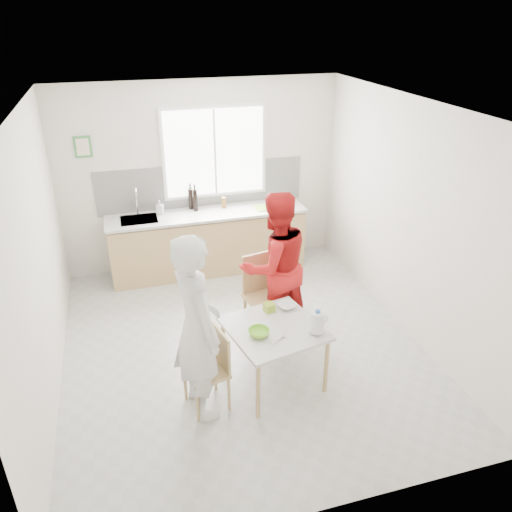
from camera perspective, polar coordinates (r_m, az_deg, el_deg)
The scene contains 21 objects.
ground at distance 5.93m, azimuth -1.60°, elevation -10.09°, with size 4.50×4.50×0.00m, color #B7B7B2.
room_shell at distance 5.12m, azimuth -1.83°, elevation 4.83°, with size 4.50×4.50×4.50m.
window at distance 7.21m, azimuth -4.76°, elevation 11.72°, with size 1.50×0.06×1.30m.
backsplash at distance 7.32m, azimuth -6.18°, elevation 8.01°, with size 3.00×0.02×0.65m, color white.
picture_frame at distance 7.05m, azimuth -19.19°, elevation 11.70°, with size 0.22×0.03×0.28m.
kitchen_counter at distance 7.36m, azimuth -5.50°, elevation 1.36°, with size 2.84×0.64×1.37m.
dining_table at distance 5.07m, azimuth 2.06°, elevation -8.78°, with size 1.04×1.04×0.68m.
chair_left at distance 4.92m, azimuth -5.09°, elevation -12.41°, with size 0.45×0.45×0.82m.
chair_far at distance 5.85m, azimuth 1.00°, elevation -4.13°, with size 0.55×0.55×1.01m.
person_white at distance 4.60m, azimuth -6.75°, elevation -8.19°, with size 0.68×0.45×1.86m, color silver.
person_red at distance 5.69m, azimuth 2.18°, elevation -1.17°, with size 0.87×0.67×1.78m, color red.
bowl_green at distance 4.90m, azimuth 0.32°, elevation -8.74°, with size 0.21×0.21×0.06m, color #83D430.
bowl_white at distance 5.33m, azimuth 3.55°, elevation -5.69°, with size 0.19×0.19×0.05m, color white.
milk_jug at distance 4.91m, azimuth 7.05°, elevation -7.46°, with size 0.19×0.14×0.24m.
green_box at distance 5.25m, azimuth 1.51°, elevation -5.89°, with size 0.10×0.10×0.09m, color #91B329.
spoon at distance 4.84m, azimuth 2.56°, elevation -9.59°, with size 0.01×0.01×0.16m, color #A5A5AA.
cutting_board at distance 7.30m, azimuth 1.29°, elevation 5.60°, with size 0.35×0.25×0.01m, color #82BB2B.
wine_bottle_a at distance 7.19m, azimuth -6.96°, elevation 6.37°, with size 0.07×0.07×0.32m, color black.
wine_bottle_b at distance 7.26m, azimuth -7.46°, elevation 6.49°, with size 0.07×0.07×0.30m, color black.
jar_amber at distance 7.28m, azimuth -3.70°, elevation 6.11°, with size 0.06×0.06×0.16m, color brown.
soap_bottle at distance 7.16m, azimuth -10.94°, elevation 5.51°, with size 0.09×0.09×0.20m, color #999999.
Camera 1 is at (-1.15, -4.61, 3.55)m, focal length 35.00 mm.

